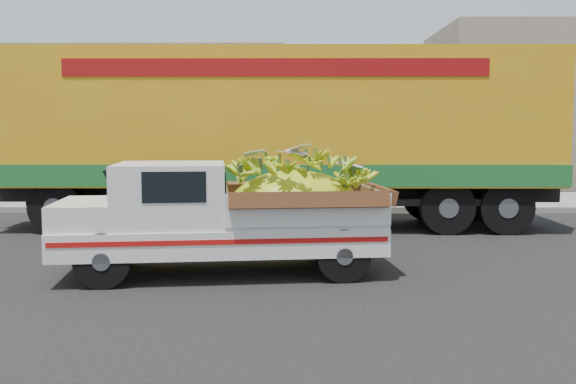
{
  "coord_description": "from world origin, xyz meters",
  "views": [
    {
      "loc": [
        1.21,
        -9.62,
        2.12
      ],
      "look_at": [
        1.17,
        0.47,
        1.14
      ],
      "focal_mm": 40.0,
      "sensor_mm": 36.0,
      "label": 1
    }
  ],
  "objects": [
    {
      "name": "curb",
      "position": [
        0.0,
        6.82,
        0.07
      ],
      "size": [
        60.0,
        0.25,
        0.15
      ],
      "primitive_type": "cube",
      "color": "gray",
      "rests_on": "ground"
    },
    {
      "name": "pickup_truck",
      "position": [
        0.55,
        -0.22,
        0.88
      ],
      "size": [
        4.85,
        2.24,
        1.64
      ],
      "rotation": [
        0.0,
        0.0,
        0.11
      ],
      "color": "black",
      "rests_on": "ground"
    },
    {
      "name": "building_left",
      "position": [
        -8.0,
        14.82,
        2.5
      ],
      "size": [
        18.0,
        6.0,
        5.0
      ],
      "primitive_type": "cube",
      "color": "gray",
      "rests_on": "ground"
    },
    {
      "name": "semi_trailer",
      "position": [
        0.93,
        4.37,
        2.12
      ],
      "size": [
        12.0,
        2.57,
        3.8
      ],
      "rotation": [
        0.0,
        0.0,
        -0.0
      ],
      "color": "black",
      "rests_on": "ground"
    },
    {
      "name": "sidewalk",
      "position": [
        0.0,
        8.92,
        0.07
      ],
      "size": [
        60.0,
        4.0,
        0.14
      ],
      "primitive_type": "cube",
      "color": "gray",
      "rests_on": "ground"
    },
    {
      "name": "ground",
      "position": [
        0.0,
        0.0,
        0.0
      ],
      "size": [
        100.0,
        100.0,
        0.0
      ],
      "primitive_type": "plane",
      "color": "black",
      "rests_on": "ground"
    }
  ]
}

